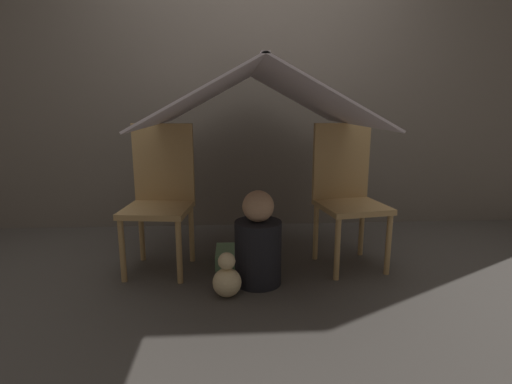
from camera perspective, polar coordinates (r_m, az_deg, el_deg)
ground_plane at (r=2.52m, az=0.33°, el=-13.03°), size 8.80×8.80×0.00m
wall_back at (r=3.55m, az=-1.00°, el=15.15°), size 7.00×0.05×2.50m
chair_left at (r=2.70m, az=-13.50°, el=-0.13°), size 0.45×0.45×0.96m
chair_right at (r=2.77m, az=12.87°, el=0.20°), size 0.48×0.48×0.96m
sheet_canopy at (r=2.52m, az=-0.00°, el=13.61°), size 1.28×1.47×0.35m
person_front at (r=2.44m, az=0.41°, el=-7.51°), size 0.28×0.28×0.58m
floor_cushion at (r=2.80m, az=-1.89°, el=-9.15°), size 0.37×0.30×0.10m
plush_toy at (r=2.34m, az=-4.17°, el=-12.24°), size 0.17×0.17×0.26m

